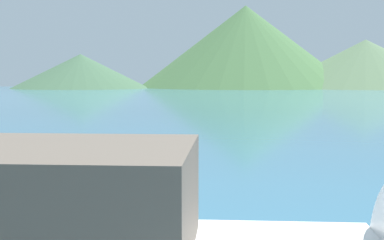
% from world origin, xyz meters
% --- Properties ---
extents(hill_central, '(25.66, 25.66, 6.40)m').
position_xyz_m(hill_central, '(-13.88, 102.07, 3.20)').
color(hill_central, '#38563D').
rests_on(hill_central, ground_plane).
extents(hill_east, '(43.02, 43.02, 16.43)m').
position_xyz_m(hill_east, '(18.44, 107.28, 8.22)').
color(hill_east, '#3D6038').
rests_on(hill_east, ground_plane).
extents(hill_far_east, '(36.37, 36.37, 9.35)m').
position_xyz_m(hill_far_east, '(40.88, 100.93, 4.68)').
color(hill_far_east, '#4C6647').
rests_on(hill_far_east, ground_plane).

